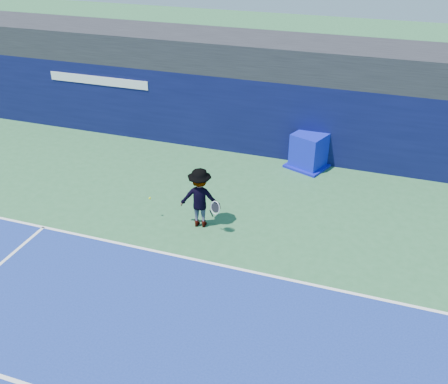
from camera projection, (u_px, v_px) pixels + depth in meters
The scene contains 7 objects.
ground at pixel (147, 336), 11.37m from camera, with size 80.00×80.00×0.00m, color #2D643A.
baseline at pixel (196, 260), 13.83m from camera, with size 24.00×0.10×0.01m, color white.
stadium_band at pixel (275, 55), 19.02m from camera, with size 36.00×3.00×1.20m, color black.
back_wall_assembly at pixel (266, 116), 19.25m from camera, with size 36.00×1.03×3.00m.
equipment_cart at pixel (309, 152), 18.55m from camera, with size 1.77×1.77×1.32m.
tennis_player at pixel (200, 198), 14.90m from camera, with size 1.44×0.92×1.91m.
tennis_ball at pixel (150, 198), 15.35m from camera, with size 0.07×0.07×0.07m.
Camera 1 is at (4.33, -7.21, 8.52)m, focal length 40.00 mm.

